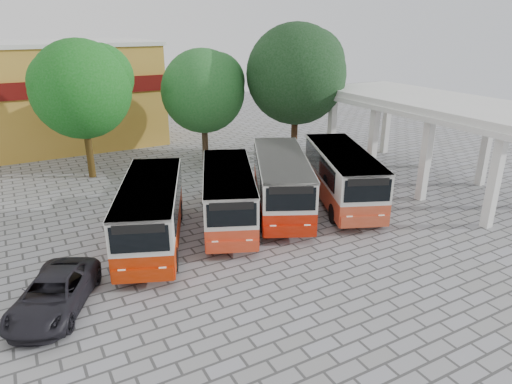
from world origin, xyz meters
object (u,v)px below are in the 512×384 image
parked_car (54,294)px  bus_far_left (151,210)px  bus_far_right (342,174)px  bus_centre_right (281,180)px  bus_centre_left (228,193)px

parked_car → bus_far_left: bearing=64.1°
bus_far_right → parked_car: bearing=-145.1°
parked_car → bus_far_right: bearing=39.4°
bus_far_left → bus_centre_right: 7.39m
bus_centre_left → bus_far_left: bearing=-151.7°
bus_centre_left → bus_far_right: bearing=18.4°
bus_centre_left → parked_car: (-8.78, -3.84, -1.00)m
parked_car → bus_centre_right: bearing=46.0°
bus_far_left → bus_centre_right: (7.37, 0.56, 0.06)m
bus_far_left → bus_far_right: 10.96m
bus_centre_right → bus_far_right: bus_centre_right is taller
bus_centre_left → bus_centre_right: (3.28, 0.18, 0.12)m
bus_far_left → bus_far_right: bearing=20.9°
bus_far_left → parked_car: size_ratio=1.86×
bus_centre_right → bus_far_right: 3.66m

